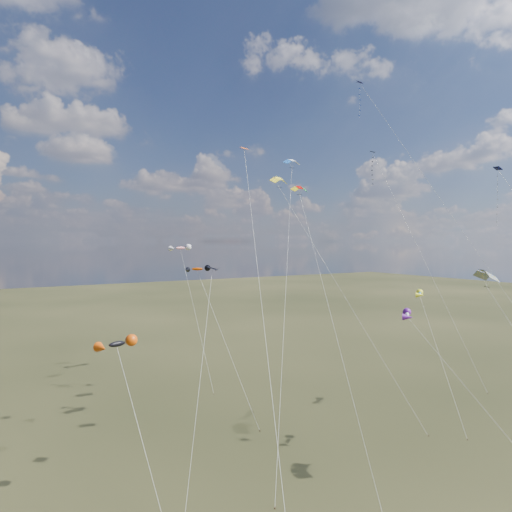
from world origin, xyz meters
TOP-DOWN VIEW (x-y plane):
  - ground at (0.00, 0.00)m, footprint 400.00×400.00m
  - diamond_black_high at (29.35, 27.84)m, footprint 3.34×19.62m
  - diamond_navy_tall at (18.91, 18.05)m, footprint 13.03×24.87m
  - diamond_black_mid at (-10.10, 9.32)m, footprint 7.42×9.84m
  - diamond_navy_right at (17.52, -0.64)m, footprint 2.78×18.18m
  - diamond_orange_center at (-5.23, 9.37)m, footprint 11.44×25.77m
  - parafoil_yellow at (3.25, 18.00)m, footprint 11.77×13.61m
  - parafoil_blue_white at (7.59, 21.76)m, footprint 16.34×19.91m
  - parafoil_striped at (11.01, -2.70)m, footprint 7.16×9.98m
  - parafoil_tricolor at (2.69, 13.28)m, footprint 4.62×16.34m
  - novelty_black_orange at (-17.34, 10.87)m, footprint 3.15×10.73m
  - novelty_orange_black at (-4.37, 24.43)m, footprint 4.85×10.17m
  - novelty_white_purple at (10.21, 5.19)m, footprint 6.68×11.29m
  - novelty_redwhite_stripe at (0.90, 43.37)m, footprint 3.48×15.36m
  - novelty_blue_yellow at (20.99, 12.54)m, footprint 5.67×11.04m

SIDE VIEW (x-z plane):
  - ground at x=0.00m, z-range 0.00..0.00m
  - novelty_black_orange at x=-17.34m, z-range 5.87..18.80m
  - novelty_white_purple at x=10.21m, z-range 6.33..20.09m
  - novelty_blue_yellow at x=20.99m, z-range 6.70..21.21m
  - diamond_black_mid at x=-10.10m, z-range 4.93..23.30m
  - novelty_orange_black at x=-4.37m, z-range 8.35..26.12m
  - parafoil_striped at x=11.01m, z-range 8.56..27.21m
  - novelty_redwhite_stripe at x=0.90m, z-range 9.45..29.64m
  - diamond_orange_center at x=-5.23m, z-range 4.49..35.70m
  - diamond_navy_right at x=17.52m, z-range 9.69..37.74m
  - parafoil_tricolor at x=2.69m, z-range 12.69..39.59m
  - parafoil_yellow at x=3.25m, z-range 13.51..42.04m
  - diamond_black_high at x=29.35m, z-range 12.83..48.50m
  - parafoil_blue_white at x=7.59m, z-range 15.01..46.63m
  - diamond_navy_tall at x=18.91m, z-range 15.23..57.71m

